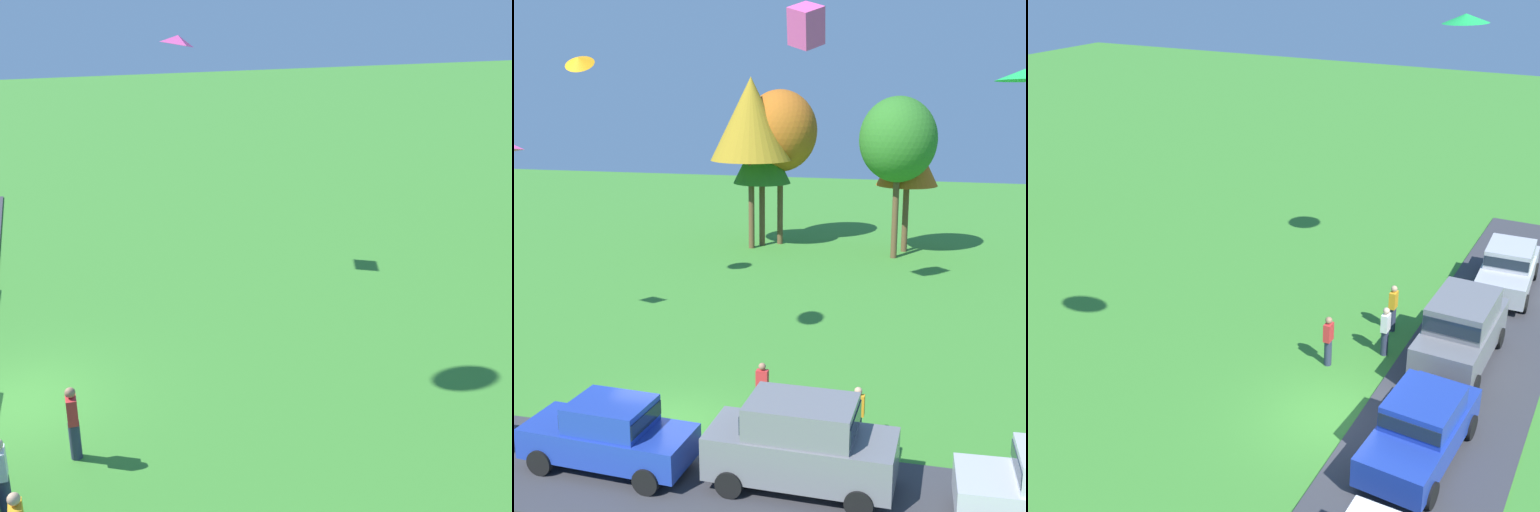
# 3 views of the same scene
# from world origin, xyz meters

# --- Properties ---
(ground_plane) EXTENTS (120.00, 120.00, 0.00)m
(ground_plane) POSITION_xyz_m (0.00, 0.00, 0.00)
(ground_plane) COLOR #3D842D
(person_watching_sky) EXTENTS (0.36, 0.24, 1.71)m
(person_watching_sky) POSITION_xyz_m (2.51, 1.32, 0.88)
(person_watching_sky) COLOR #2D334C
(person_watching_sky) RESTS_ON ground
(person_on_lawn) EXTENTS (0.36, 0.24, 1.71)m
(person_on_lawn) POSITION_xyz_m (3.90, -0.06, 0.88)
(person_on_lawn) COLOR #2D334C
(person_on_lawn) RESTS_ON ground
(kite_diamond_high_right) EXTENTS (1.20, 1.21, 0.48)m
(kite_diamond_high_right) POSITION_xyz_m (-8.69, 6.07, 7.56)
(kite_diamond_high_right) COLOR #EA4C9E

